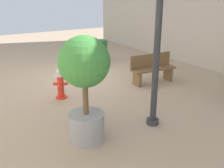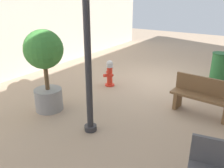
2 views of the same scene
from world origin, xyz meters
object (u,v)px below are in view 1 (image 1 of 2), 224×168
Objects in this scene: fire_hydrant at (60,83)px; bench_near at (152,68)px; trash_bin at (101,52)px; street_lamp at (159,23)px; planter_tree at (85,79)px.

fire_hydrant is 3.11m from bench_near.
fire_hydrant is at bearing 43.51° from trash_bin.
planter_tree is at bearing -8.10° from street_lamp.
fire_hydrant is at bearing -99.23° from planter_tree.
planter_tree is 1.85m from street_lamp.
fire_hydrant is 0.24× the size of street_lamp.
fire_hydrant is 0.92× the size of trash_bin.
trash_bin is (-2.93, -2.78, 0.04)m from fire_hydrant.
street_lamp is at bearing 171.90° from planter_tree.
street_lamp reaches higher than bench_near.
bench_near is 3.42m from street_lamp.
street_lamp is at bearing 114.79° from fire_hydrant.
planter_tree reaches higher than fire_hydrant.
bench_near is 3.13m from trash_bin.
planter_tree is at bearing 29.91° from bench_near.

